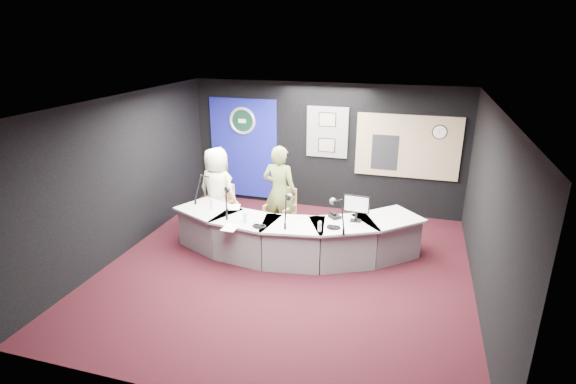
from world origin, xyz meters
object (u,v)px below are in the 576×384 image
(person_woman, at_px, (280,192))
(broadcast_desk, at_px, (292,236))
(person_man, at_px, (217,190))
(armchair_left, at_px, (218,208))
(armchair_right, at_px, (280,212))

(person_woman, bearing_deg, broadcast_desk, 127.46)
(broadcast_desk, bearing_deg, person_man, 160.36)
(person_man, bearing_deg, armchair_left, -168.15)
(armchair_left, bearing_deg, person_man, -161.17)
(armchair_left, height_order, armchair_right, armchair_right)
(broadcast_desk, distance_m, person_man, 1.87)
(armchair_right, xyz_separation_m, person_man, (-1.25, -0.09, 0.36))
(armchair_left, relative_size, person_woman, 0.54)
(person_man, height_order, person_woman, person_woman)
(person_woman, bearing_deg, person_man, 8.76)
(armchair_right, distance_m, person_woman, 0.41)
(broadcast_desk, height_order, armchair_left, armchair_left)
(armchair_left, height_order, person_woman, person_woman)
(armchair_left, relative_size, armchair_right, 0.98)
(person_man, relative_size, person_woman, 0.94)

